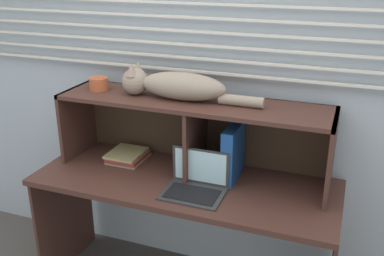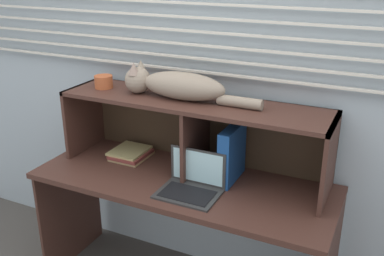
{
  "view_description": "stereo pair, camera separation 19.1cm",
  "coord_description": "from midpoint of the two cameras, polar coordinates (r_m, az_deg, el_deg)",
  "views": [
    {
      "loc": [
        0.76,
        -1.7,
        1.82
      ],
      "look_at": [
        0.0,
        0.33,
        0.98
      ],
      "focal_mm": 41.42,
      "sensor_mm": 36.0,
      "label": 1
    },
    {
      "loc": [
        0.94,
        -1.63,
        1.82
      ],
      "look_at": [
        0.0,
        0.33,
        0.98
      ],
      "focal_mm": 41.42,
      "sensor_mm": 36.0,
      "label": 2
    }
  ],
  "objects": [
    {
      "name": "hutch_shelf_unit",
      "position": [
        2.34,
        2.74,
        1.07
      ],
      "size": [
        1.44,
        0.35,
        0.4
      ],
      "color": "#462820",
      "rests_on": "desk"
    },
    {
      "name": "cat",
      "position": [
        2.29,
        0.16,
        5.56
      ],
      "size": [
        0.76,
        0.16,
        0.17
      ],
      "color": "gray",
      "rests_on": "hutch_shelf_unit"
    },
    {
      "name": "laptop",
      "position": [
        2.21,
        2.44,
        -7.29
      ],
      "size": [
        0.3,
        0.23,
        0.2
      ],
      "color": "#303030",
      "rests_on": "desk"
    },
    {
      "name": "small_basket",
      "position": [
        2.52,
        -9.19,
        5.87
      ],
      "size": [
        0.1,
        0.1,
        0.07
      ],
      "primitive_type": "cylinder",
      "color": "#B4552E",
      "rests_on": "hutch_shelf_unit"
    },
    {
      "name": "desk",
      "position": [
        2.4,
        1.1,
        -9.55
      ],
      "size": [
        1.59,
        0.6,
        0.73
      ],
      "color": "#462820",
      "rests_on": "ground"
    },
    {
      "name": "back_panel_with_blinds",
      "position": [
        2.44,
        4.55,
        7.74
      ],
      "size": [
        4.4,
        0.08,
        2.5
      ],
      "color": "#ACB9C3",
      "rests_on": "ground"
    },
    {
      "name": "binder_upright",
      "position": [
        2.29,
        7.55,
        -3.36
      ],
      "size": [
        0.06,
        0.26,
        0.29
      ],
      "primitive_type": "cube",
      "color": "#1B4990",
      "rests_on": "desk"
    },
    {
      "name": "book_stack",
      "position": [
        2.58,
        -5.81,
        -3.34
      ],
      "size": [
        0.2,
        0.22,
        0.05
      ],
      "color": "tan",
      "rests_on": "desk"
    }
  ]
}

